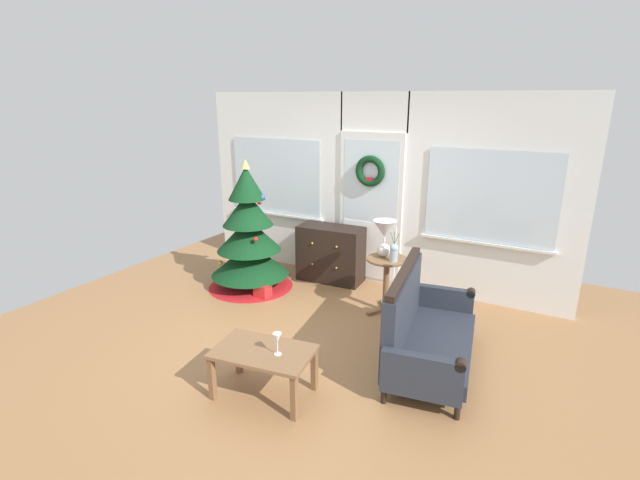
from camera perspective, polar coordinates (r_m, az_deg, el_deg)
ground_plane at (r=5.02m, az=-3.64°, el=-12.55°), size 6.76×6.76×0.00m
back_wall_with_door at (r=6.32m, az=6.40°, el=6.10°), size 5.20×0.19×2.55m
christmas_tree at (r=6.26m, az=-8.70°, el=-0.17°), size 1.14×1.14×1.73m
dresser_cabinet at (r=6.49m, az=1.34°, el=-1.68°), size 0.93×0.49×0.78m
settee_sofa at (r=4.60m, az=12.35°, el=-10.53°), size 0.92×1.65×0.96m
side_table at (r=5.57m, az=8.15°, el=-4.12°), size 0.50×0.48×0.67m
table_lamp at (r=5.47m, az=7.92°, el=0.80°), size 0.28×0.28×0.44m
flower_vase at (r=5.38m, az=9.04°, el=-1.41°), size 0.11×0.10×0.35m
coffee_table at (r=4.11m, az=-6.95°, el=-14.03°), size 0.91×0.64×0.43m
wine_glass at (r=3.93m, az=-5.26°, el=-12.00°), size 0.08×0.08×0.20m
gift_box at (r=6.07m, az=-7.04°, el=-6.19°), size 0.19×0.17×0.19m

